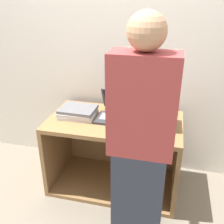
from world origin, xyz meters
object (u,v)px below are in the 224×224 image
(person, at_px, (141,147))
(laptop_stack_left, at_px, (78,112))
(laptop_stack_right, at_px, (155,116))
(laptop_open, at_px, (116,112))

(person, bearing_deg, laptop_stack_left, 138.19)
(laptop_stack_right, bearing_deg, person, -94.00)
(laptop_open, relative_size, person, 0.22)
(laptop_stack_right, distance_m, person, 0.57)
(laptop_open, relative_size, laptop_stack_left, 1.11)
(laptop_open, distance_m, laptop_stack_right, 0.35)
(laptop_open, distance_m, person, 0.70)
(laptop_open, xyz_separation_m, laptop_stack_left, (-0.33, -0.06, -0.01))
(person, bearing_deg, laptop_stack_right, 86.00)
(laptop_open, bearing_deg, person, -64.46)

